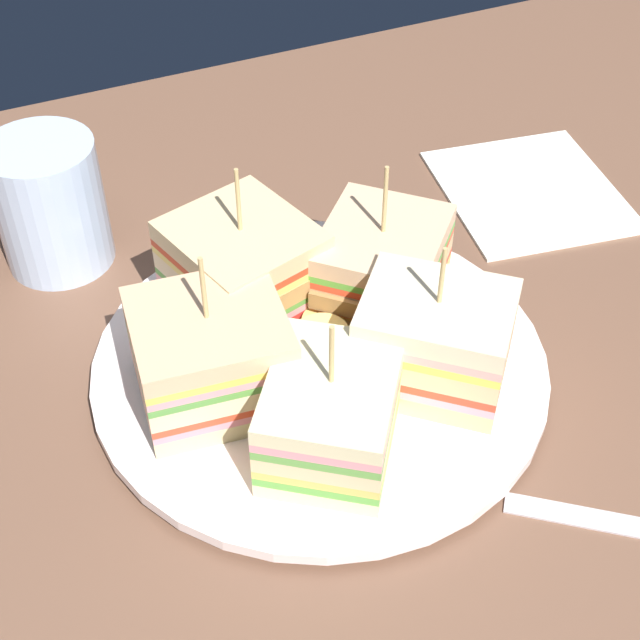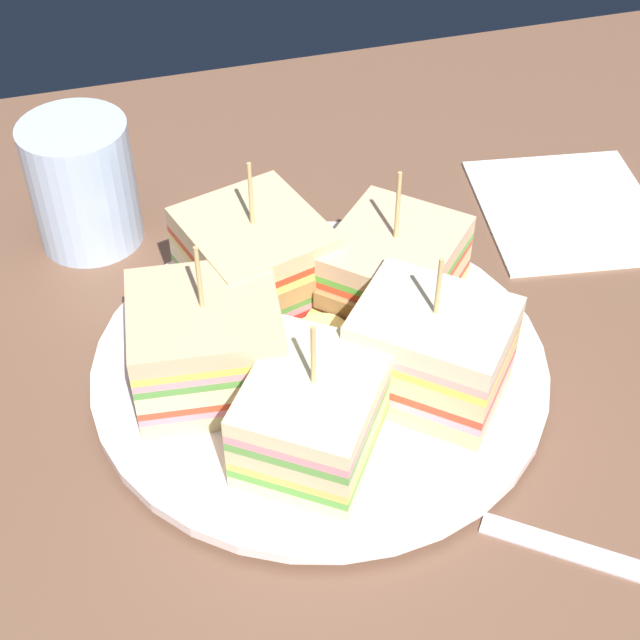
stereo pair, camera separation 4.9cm
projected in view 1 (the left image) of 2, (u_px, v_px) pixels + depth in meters
ground_plane at (320, 386)px, 52.93cm from camera, size 115.88×72.15×1.80cm
plate at (320, 366)px, 51.79cm from camera, size 25.14×25.14×1.25cm
sandwich_wedge_0 at (331, 414)px, 45.39cm from camera, size 9.39×9.76×8.36cm
sandwich_wedge_1 at (433, 341)px, 48.52cm from camera, size 9.69×9.52×9.01cm
sandwich_wedge_2 at (381, 267)px, 53.33cm from camera, size 10.02×10.06×9.29cm
sandwich_wedge_3 at (244, 270)px, 52.60cm from camera, size 8.86×9.31×9.61cm
sandwich_wedge_4 at (210, 351)px, 48.03cm from camera, size 8.42×7.85×9.32cm
chip_pile at (325, 331)px, 51.62cm from camera, size 6.04×6.06×2.27cm
napkin at (530, 189)px, 64.86cm from camera, size 13.45×14.35×0.50cm
drinking_glass at (52, 213)px, 57.44cm from camera, size 6.71×6.71×8.35cm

